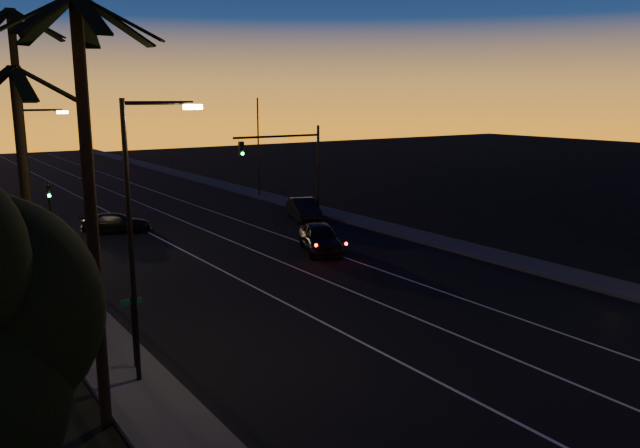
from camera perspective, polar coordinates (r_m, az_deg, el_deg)
road at (r=34.30m, az=-3.93°, el=-3.76°), size 20.00×170.00×0.01m
sidewalk_left at (r=30.45m, az=-22.54°, el=-6.47°), size 2.40×170.00×0.16m
sidewalk_right at (r=40.92m, az=9.72°, el=-1.29°), size 2.40×170.00×0.16m
lane_stripe_left at (r=32.95m, az=-8.45°, el=-4.48°), size 0.12×160.00×0.01m
lane_stripe_mid at (r=34.55m, az=-3.22°, el=-3.62°), size 0.12×160.00×0.01m
lane_stripe_right at (r=36.41m, az=1.51°, el=-2.81°), size 0.12×160.00×0.01m
palm_near at (r=17.20m, az=-20.44°, el=4.30°), size 4.25×4.16×11.53m
palm_mid at (r=23.03m, az=-25.42°, el=3.50°), size 4.25×4.16×10.03m
palm_far at (r=28.98m, az=-25.63°, el=7.61°), size 4.25×4.16×12.53m
streetlight_left_near at (r=19.88m, az=-16.21°, el=0.34°), size 2.55×0.26×9.00m
streetlight_left_far at (r=37.29m, az=-24.95°, el=4.34°), size 2.55×0.26×8.50m
street_sign at (r=21.74m, az=-16.76°, el=-8.79°), size 0.70×0.06×2.60m
signal_mast at (r=45.54m, az=-2.64°, el=6.15°), size 7.10×0.41×7.00m
signal_post at (r=39.71m, az=-23.49°, el=1.67°), size 0.28×0.37×4.20m
far_pole_right at (r=57.84m, az=-5.66°, el=6.96°), size 0.14×0.14×9.00m
lead_car at (r=36.96m, az=0.02°, el=-1.26°), size 3.87×5.80×1.69m
right_car at (r=46.59m, az=-1.52°, el=1.35°), size 3.17×5.16×1.61m
cross_car at (r=44.48m, az=-18.10°, el=0.10°), size 4.89×3.49×1.31m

